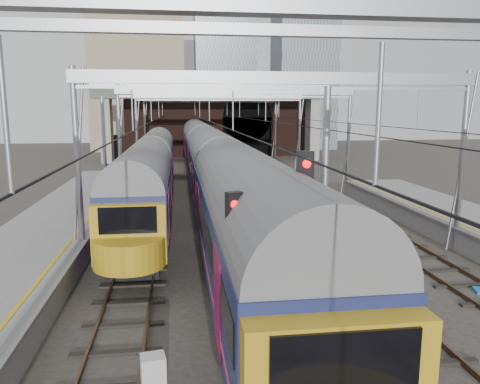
{
  "coord_description": "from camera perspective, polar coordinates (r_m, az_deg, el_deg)",
  "views": [
    {
      "loc": [
        -4.26,
        -11.1,
        6.38
      ],
      "look_at": [
        -1.32,
        10.93,
        2.4
      ],
      "focal_mm": 35.0,
      "sensor_mm": 36.0,
      "label": 1
    }
  ],
  "objects": [
    {
      "name": "ground",
      "position": [
        13.49,
        12.42,
        -18.33
      ],
      "size": [
        160.0,
        160.0,
        0.0
      ],
      "primitive_type": "plane",
      "color": "#38332D",
      "rests_on": "ground"
    },
    {
      "name": "tracks",
      "position": [
        27.2,
        1.62,
        -3.37
      ],
      "size": [
        14.4,
        80.0,
        0.22
      ],
      "color": "#4C3828",
      "rests_on": "ground"
    },
    {
      "name": "overhead_line",
      "position": [
        32.86,
        -0.16,
        10.48
      ],
      "size": [
        16.8,
        80.0,
        8.0
      ],
      "color": "gray",
      "rests_on": "ground"
    },
    {
      "name": "retaining_wall",
      "position": [
        63.31,
        -2.51,
        8.29
      ],
      "size": [
        28.0,
        2.75,
        9.0
      ],
      "color": "black",
      "rests_on": "ground"
    },
    {
      "name": "overbridge",
      "position": [
        57.26,
        -3.41,
        11.03
      ],
      "size": [
        28.0,
        3.0,
        9.25
      ],
      "color": "gray",
      "rests_on": "ground"
    },
    {
      "name": "city_skyline",
      "position": [
        82.57,
        -2.82,
        17.6
      ],
      "size": [
        37.5,
        27.5,
        60.0
      ],
      "color": "tan",
      "rests_on": "ground"
    },
    {
      "name": "train_main",
      "position": [
        40.19,
        -4.37,
        4.7
      ],
      "size": [
        2.96,
        68.33,
        5.03
      ],
      "color": "black",
      "rests_on": "ground"
    },
    {
      "name": "train_second",
      "position": [
        31.52,
        -10.72,
        2.72
      ],
      "size": [
        2.66,
        30.74,
        4.62
      ],
      "color": "black",
      "rests_on": "ground"
    },
    {
      "name": "signal_near_left",
      "position": [
        10.1,
        -0.81,
        -9.53
      ],
      "size": [
        0.38,
        0.46,
        4.7
      ],
      "rotation": [
        0.0,
        0.0,
        0.41
      ],
      "color": "black",
      "rests_on": "ground"
    },
    {
      "name": "signal_near_centre",
      "position": [
        11.1,
        7.57,
        -5.63
      ],
      "size": [
        0.42,
        0.49,
        5.44
      ],
      "rotation": [
        0.0,
        0.0,
        -0.41
      ],
      "color": "black",
      "rests_on": "ground"
    },
    {
      "name": "relay_cabinet",
      "position": [
        11.25,
        -10.5,
        -21.39
      ],
      "size": [
        0.59,
        0.52,
        1.06
      ],
      "primitive_type": "cube",
      "rotation": [
        0.0,
        0.0,
        0.16
      ],
      "color": "silver",
      "rests_on": "ground"
    },
    {
      "name": "equip_cover_a",
      "position": [
        13.76,
        13.84,
        -17.53
      ],
      "size": [
        1.08,
        0.87,
        0.11
      ],
      "primitive_type": "cube",
      "rotation": [
        0.0,
        0.0,
        0.24
      ],
      "color": "#1771B0",
      "rests_on": "ground"
    },
    {
      "name": "equip_cover_b",
      "position": [
        20.34,
        10.52,
        -8.14
      ],
      "size": [
        1.07,
        0.86,
        0.11
      ],
      "primitive_type": "cube",
      "rotation": [
        0.0,
        0.0,
        0.21
      ],
      "color": "#1771B0",
      "rests_on": "ground"
    }
  ]
}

